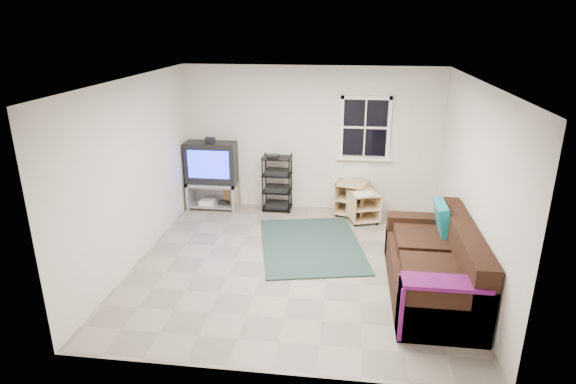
# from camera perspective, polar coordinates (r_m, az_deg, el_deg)

# --- Properties ---
(room) EXTENTS (4.60, 4.62, 4.60)m
(room) POSITION_cam_1_polar(r_m,az_deg,el_deg) (8.61, 9.09, 7.07)
(room) COLOR gray
(room) RESTS_ON ground
(tv_unit) EXTENTS (0.92, 0.46, 1.35)m
(tv_unit) POSITION_cam_1_polar(r_m,az_deg,el_deg) (8.93, -9.01, 2.62)
(tv_unit) COLOR gray
(tv_unit) RESTS_ON ground
(av_rack) EXTENTS (0.52, 0.38, 1.04)m
(av_rack) POSITION_cam_1_polar(r_m,az_deg,el_deg) (8.80, -1.29, 0.67)
(av_rack) COLOR black
(av_rack) RESTS_ON ground
(side_table_left) EXTENTS (0.65, 0.65, 0.61)m
(side_table_left) POSITION_cam_1_polar(r_m,az_deg,el_deg) (8.73, 7.66, -0.57)
(side_table_left) COLOR #DBBB86
(side_table_left) RESTS_ON ground
(side_table_right) EXTENTS (0.61, 0.61, 0.56)m
(side_table_right) POSITION_cam_1_polar(r_m,az_deg,el_deg) (8.45, 8.86, -1.42)
(side_table_right) COLOR #DBBB86
(side_table_right) RESTS_ON ground
(sofa) EXTENTS (0.99, 2.23, 1.02)m
(sofa) POSITION_cam_1_polar(r_m,az_deg,el_deg) (6.43, 17.02, -8.62)
(sofa) COLOR black
(sofa) RESTS_ON ground
(shag_rug) EXTENTS (1.90, 2.34, 0.02)m
(shag_rug) POSITION_cam_1_polar(r_m,az_deg,el_deg) (7.55, 2.77, -6.29)
(shag_rug) COLOR black
(shag_rug) RESTS_ON ground
(paper_bag) EXTENTS (0.31, 0.25, 0.39)m
(paper_bag) POSITION_cam_1_polar(r_m,az_deg,el_deg) (9.12, -6.65, -0.50)
(paper_bag) COLOR olive
(paper_bag) RESTS_ON ground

